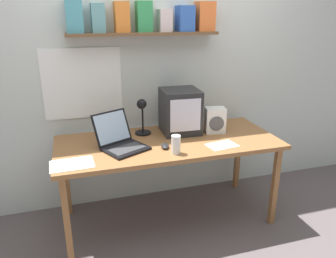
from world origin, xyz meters
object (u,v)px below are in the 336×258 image
object	(u,v)px
crt_monitor	(180,111)
juice_glass	(176,145)
laptop	(120,139)
loose_paper_near_laptop	(72,164)
desk_lamp	(142,114)
space_heater	(215,120)
corner_desk	(168,147)
open_notebook	(222,145)
computer_mouse	(165,146)

from	to	relation	value
crt_monitor	juice_glass	world-z (taller)	crt_monitor
laptop	loose_paper_near_laptop	size ratio (longest dim) A/B	1.50
desk_lamp	space_heater	world-z (taller)	desk_lamp
desk_lamp	loose_paper_near_laptop	xyz separation A→B (m)	(-0.60, -0.43, -0.19)
corner_desk	open_notebook	world-z (taller)	open_notebook
corner_desk	loose_paper_near_laptop	world-z (taller)	loose_paper_near_laptop
open_notebook	corner_desk	bearing A→B (deg)	148.96
corner_desk	juice_glass	xyz separation A→B (m)	(-0.02, -0.27, 0.12)
space_heater	computer_mouse	bearing A→B (deg)	-146.41
laptop	open_notebook	size ratio (longest dim) A/B	1.79
corner_desk	crt_monitor	xyz separation A→B (m)	(0.16, 0.17, 0.25)
space_heater	desk_lamp	bearing A→B (deg)	-179.66
laptop	computer_mouse	xyz separation A→B (m)	(0.33, -0.12, -0.05)
juice_glass	open_notebook	xyz separation A→B (m)	(0.40, 0.04, -0.06)
juice_glass	computer_mouse	size ratio (longest dim) A/B	1.23
open_notebook	desk_lamp	bearing A→B (deg)	142.97
juice_glass	open_notebook	distance (m)	0.41
desk_lamp	open_notebook	world-z (taller)	desk_lamp
crt_monitor	open_notebook	xyz separation A→B (m)	(0.22, -0.40, -0.19)
corner_desk	space_heater	world-z (taller)	space_heater
laptop	loose_paper_near_laptop	distance (m)	0.43
corner_desk	desk_lamp	world-z (taller)	desk_lamp
laptop	desk_lamp	bearing A→B (deg)	17.09
laptop	space_heater	size ratio (longest dim) A/B	2.07
laptop	desk_lamp	size ratio (longest dim) A/B	1.42
space_heater	crt_monitor	bearing A→B (deg)	172.69
laptop	juice_glass	xyz separation A→B (m)	(0.38, -0.24, -0.00)
computer_mouse	juice_glass	bearing A→B (deg)	-69.35
desk_lamp	open_notebook	size ratio (longest dim) A/B	1.26
crt_monitor	loose_paper_near_laptop	size ratio (longest dim) A/B	1.24
laptop	open_notebook	bearing A→B (deg)	-40.38
computer_mouse	open_notebook	size ratio (longest dim) A/B	0.45
desk_lamp	space_heater	distance (m)	0.64
juice_glass	corner_desk	bearing A→B (deg)	85.81
crt_monitor	laptop	distance (m)	0.61
juice_glass	computer_mouse	world-z (taller)	juice_glass
crt_monitor	laptop	size ratio (longest dim) A/B	0.83
laptop	desk_lamp	world-z (taller)	desk_lamp
loose_paper_near_laptop	laptop	bearing A→B (deg)	30.31
corner_desk	computer_mouse	size ratio (longest dim) A/B	15.67
juice_glass	open_notebook	size ratio (longest dim) A/B	0.56
space_heater	open_notebook	world-z (taller)	space_heater
computer_mouse	open_notebook	world-z (taller)	computer_mouse
space_heater	loose_paper_near_laptop	distance (m)	1.26
crt_monitor	computer_mouse	xyz separation A→B (m)	(-0.23, -0.31, -0.17)
laptop	juice_glass	bearing A→B (deg)	-58.33
laptop	juice_glass	size ratio (longest dim) A/B	3.22
laptop	computer_mouse	size ratio (longest dim) A/B	3.96
juice_glass	computer_mouse	bearing A→B (deg)	110.65
laptop	loose_paper_near_laptop	bearing A→B (deg)	-175.59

